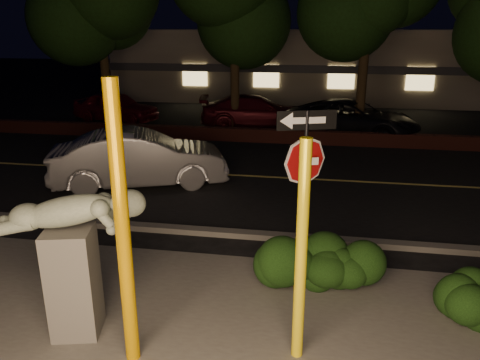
# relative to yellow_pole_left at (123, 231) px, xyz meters

# --- Properties ---
(ground) EXTENTS (90.00, 90.00, 0.00)m
(ground) POSITION_rel_yellow_pole_left_xyz_m (1.27, 11.01, -1.81)
(ground) COLOR black
(ground) RESTS_ON ground
(road) EXTENTS (80.00, 8.00, 0.01)m
(road) POSITION_rel_yellow_pole_left_xyz_m (1.27, 8.01, -1.81)
(road) COLOR black
(road) RESTS_ON ground
(lane_marking) EXTENTS (80.00, 0.12, 0.00)m
(lane_marking) POSITION_rel_yellow_pole_left_xyz_m (1.27, 8.01, -1.79)
(lane_marking) COLOR gold
(lane_marking) RESTS_ON road
(curb) EXTENTS (80.00, 0.25, 0.12)m
(curb) POSITION_rel_yellow_pole_left_xyz_m (1.27, 3.91, -1.75)
(curb) COLOR #4C4944
(curb) RESTS_ON ground
(brick_wall) EXTENTS (40.00, 0.35, 0.50)m
(brick_wall) POSITION_rel_yellow_pole_left_xyz_m (1.27, 12.31, -1.56)
(brick_wall) COLOR #431A15
(brick_wall) RESTS_ON ground
(parking_lot) EXTENTS (40.00, 12.00, 0.01)m
(parking_lot) POSITION_rel_yellow_pole_left_xyz_m (1.27, 18.01, -1.80)
(parking_lot) COLOR black
(parking_lot) RESTS_ON ground
(building) EXTENTS (22.00, 10.20, 4.00)m
(building) POSITION_rel_yellow_pole_left_xyz_m (1.27, 26.00, 0.19)
(building) COLOR #6A6155
(building) RESTS_ON ground
(yellow_pole_left) EXTENTS (0.18, 0.18, 3.62)m
(yellow_pole_left) POSITION_rel_yellow_pole_left_xyz_m (0.00, 0.00, 0.00)
(yellow_pole_left) COLOR #DB9902
(yellow_pole_left) RESTS_ON ground
(yellow_pole_right) EXTENTS (0.15, 0.15, 2.94)m
(yellow_pole_right) POSITION_rel_yellow_pole_left_xyz_m (2.11, 0.41, -0.34)
(yellow_pole_right) COLOR yellow
(yellow_pole_right) RESTS_ON ground
(signpost) EXTENTS (0.93, 0.34, 2.88)m
(signpost) POSITION_rel_yellow_pole_left_xyz_m (2.05, 2.58, 0.24)
(signpost) COLOR black
(signpost) RESTS_ON ground
(sculpture) EXTENTS (1.98, 0.95, 2.12)m
(sculpture) POSITION_rel_yellow_pole_left_xyz_m (-0.93, 0.41, -0.50)
(sculpture) COLOR #4C4944
(sculpture) RESTS_ON ground
(hedge_center) EXTENTS (2.05, 1.57, 0.97)m
(hedge_center) POSITION_rel_yellow_pole_left_xyz_m (2.21, 2.22, -1.33)
(hedge_center) COLOR black
(hedge_center) RESTS_ON ground
(hedge_right) EXTENTS (1.62, 1.01, 1.00)m
(hedge_right) POSITION_rel_yellow_pole_left_xyz_m (2.73, 2.15, -1.31)
(hedge_right) COLOR black
(hedge_right) RESTS_ON ground
(hedge_far_right) EXTENTS (1.48, 1.08, 0.93)m
(hedge_far_right) POSITION_rel_yellow_pole_left_xyz_m (4.62, 1.54, -1.34)
(hedge_far_right) COLOR black
(hedge_far_right) RESTS_ON ground
(silver_sedan) EXTENTS (4.88, 3.18, 1.52)m
(silver_sedan) POSITION_rel_yellow_pole_left_xyz_m (-2.47, 6.72, -1.05)
(silver_sedan) COLOR #B2B2B7
(silver_sedan) RESTS_ON ground
(parked_car_red) EXTENTS (4.18, 2.35, 1.34)m
(parked_car_red) POSITION_rel_yellow_pole_left_xyz_m (-6.95, 15.26, -1.14)
(parked_car_red) COLOR maroon
(parked_car_red) RESTS_ON ground
(parked_car_darkred) EXTENTS (5.00, 2.76, 1.37)m
(parked_car_darkred) POSITION_rel_yellow_pole_left_xyz_m (-0.47, 14.99, -1.13)
(parked_car_darkred) COLOR #440B13
(parked_car_darkred) RESTS_ON ground
(parked_car_dark) EXTENTS (5.58, 3.83, 1.42)m
(parked_car_dark) POSITION_rel_yellow_pole_left_xyz_m (3.52, 13.87, -1.10)
(parked_car_dark) COLOR black
(parked_car_dark) RESTS_ON ground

